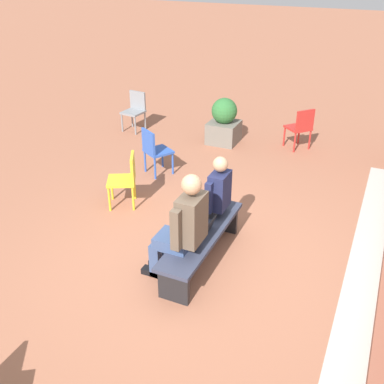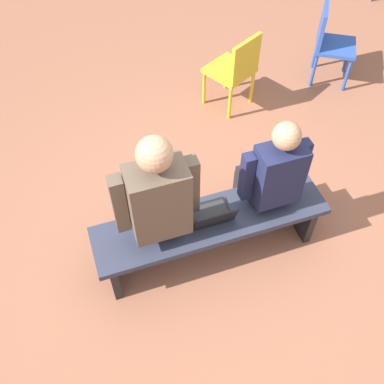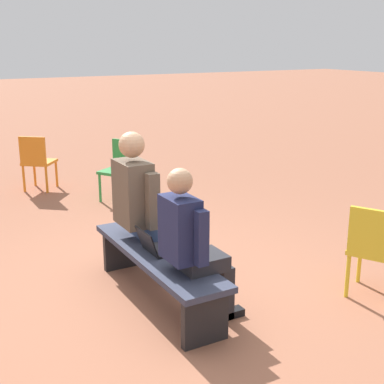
# 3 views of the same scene
# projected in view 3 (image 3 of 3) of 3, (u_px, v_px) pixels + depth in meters

# --- Properties ---
(ground_plane) EXTENTS (60.00, 60.00, 0.00)m
(ground_plane) POSITION_uv_depth(u_px,v_px,m) (154.00, 296.00, 4.72)
(ground_plane) COLOR #9E6047
(bench) EXTENTS (1.80, 0.44, 0.45)m
(bench) POSITION_uv_depth(u_px,v_px,m) (158.00, 262.00, 4.56)
(bench) COLOR #33384C
(bench) RESTS_ON ground
(person_student) EXTENTS (0.50, 0.64, 1.28)m
(person_student) POSITION_uv_depth(u_px,v_px,m) (192.00, 241.00, 4.10)
(person_student) COLOR #232328
(person_student) RESTS_ON ground
(person_adult) EXTENTS (0.59, 0.75, 1.43)m
(person_adult) POSITION_uv_depth(u_px,v_px,m) (145.00, 205.00, 4.82)
(person_adult) COLOR #384C75
(person_adult) RESTS_ON ground
(laptop) EXTENTS (0.32, 0.29, 0.21)m
(laptop) POSITION_uv_depth(u_px,v_px,m) (156.00, 246.00, 4.52)
(laptop) COLOR black
(laptop) RESTS_ON bench
(plastic_chair_far_right) EXTENTS (0.59, 0.59, 0.84)m
(plastic_chair_far_right) POSITION_uv_depth(u_px,v_px,m) (37.00, 159.00, 7.95)
(plastic_chair_far_right) COLOR orange
(plastic_chair_far_right) RESTS_ON ground
(plastic_chair_far_left) EXTENTS (0.58, 0.58, 0.84)m
(plastic_chair_far_left) POSITION_uv_depth(u_px,v_px,m) (121.00, 166.00, 7.51)
(plastic_chair_far_left) COLOR #2D893D
(plastic_chair_far_left) RESTS_ON ground
(plastic_chair_near_bench_right) EXTENTS (0.57, 0.57, 0.84)m
(plastic_chair_near_bench_right) POSITION_uv_depth(u_px,v_px,m) (375.00, 246.00, 4.57)
(plastic_chair_near_bench_right) COLOR gold
(plastic_chair_near_bench_right) RESTS_ON ground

